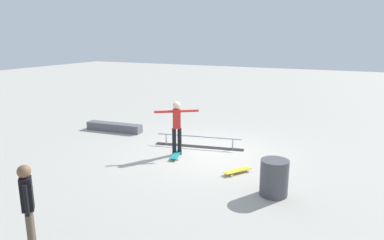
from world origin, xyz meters
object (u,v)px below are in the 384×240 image
skater_main (177,124)px  loose_skateboard_yellow (237,171)px  trash_bin (274,178)px  skateboard_main (176,155)px  bystander_black_shirt (28,205)px  grind_rail (199,142)px  skate_ledge (114,127)px

skater_main → loose_skateboard_yellow: 2.38m
loose_skateboard_yellow → trash_bin: (-1.13, 0.87, 0.34)m
trash_bin → skateboard_main: bearing=-22.1°
skater_main → bystander_black_shirt: size_ratio=1.06×
grind_rail → bystander_black_shirt: (0.11, 6.33, 0.71)m
grind_rail → skate_ledge: (3.67, -0.38, -0.01)m
loose_skateboard_yellow → grind_rail: bearing=81.6°
skate_ledge → skater_main: skater_main is taller
skate_ledge → trash_bin: 7.22m
skater_main → skateboard_main: (-0.08, 0.21, -0.87)m
skate_ledge → trash_bin: (-6.64, 2.84, 0.26)m
grind_rail → trash_bin: bearing=129.3°
grind_rail → trash_bin: size_ratio=3.51×
skater_main → skateboard_main: 0.90m
trash_bin → grind_rail: bearing=-39.6°
bystander_black_shirt → grind_rail: bearing=-47.0°
skater_main → skate_ledge: bearing=-56.8°
grind_rail → skateboard_main: 1.19m
bystander_black_shirt → loose_skateboard_yellow: bystander_black_shirt is taller
skate_ledge → loose_skateboard_yellow: skate_ledge is taller
skate_ledge → bystander_black_shirt: size_ratio=1.43×
skateboard_main → trash_bin: trash_bin is taller
skate_ledge → skateboard_main: skate_ledge is taller
loose_skateboard_yellow → trash_bin: trash_bin is taller
grind_rail → skater_main: bearing=62.7°
grind_rail → skater_main: size_ratio=1.78×
loose_skateboard_yellow → skate_ledge: bearing=102.8°
loose_skateboard_yellow → skater_main: bearing=106.0°
grind_rail → skater_main: 1.27m
skateboard_main → loose_skateboard_yellow: size_ratio=1.05×
skateboard_main → skate_ledge: bearing=49.2°
skater_main → bystander_black_shirt: 5.37m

